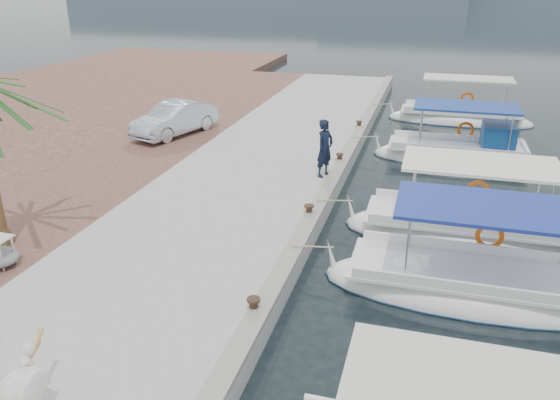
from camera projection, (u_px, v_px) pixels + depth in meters
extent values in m
plane|color=black|center=(309.00, 257.00, 14.31)|extent=(400.00, 400.00, 0.00)
cube|color=#A3A39D|center=(258.00, 175.00, 19.42)|extent=(6.00, 40.00, 0.50)
cube|color=gray|center=(336.00, 174.00, 18.60)|extent=(0.44, 40.00, 0.12)
cube|color=brown|center=(133.00, 163.00, 20.67)|extent=(4.00, 40.00, 0.50)
ellipsoid|color=white|center=(473.00, 292.00, 12.63)|extent=(6.96, 2.39, 1.30)
ellipsoid|color=navy|center=(473.00, 293.00, 12.64)|extent=(7.00, 2.44, 0.22)
cube|color=white|center=(476.00, 273.00, 12.44)|extent=(5.71, 2.06, 0.08)
cube|color=navy|center=(495.00, 208.00, 11.77)|extent=(4.18, 2.20, 0.08)
cylinder|color=silver|center=(407.00, 251.00, 11.73)|extent=(0.05, 0.05, 1.60)
torus|color=#E35A0B|center=(490.00, 236.00, 13.20)|extent=(0.68, 0.12, 0.68)
ellipsoid|color=white|center=(464.00, 236.00, 15.38)|extent=(6.74, 2.35, 1.30)
ellipsoid|color=navy|center=(464.00, 236.00, 15.39)|extent=(6.77, 2.40, 0.22)
cube|color=white|center=(467.00, 219.00, 15.19)|extent=(5.52, 2.02, 0.08)
cube|color=white|center=(481.00, 164.00, 14.52)|extent=(4.04, 2.16, 0.08)
cylinder|color=silver|center=(412.00, 199.00, 14.48)|extent=(0.05, 0.05, 1.60)
torus|color=#E35A0B|center=(478.00, 191.00, 15.93)|extent=(0.68, 0.12, 0.68)
ellipsoid|color=white|center=(455.00, 159.00, 21.73)|extent=(6.45, 2.25, 1.30)
ellipsoid|color=navy|center=(455.00, 160.00, 21.74)|extent=(6.49, 2.29, 0.22)
cube|color=white|center=(457.00, 147.00, 21.54)|extent=(5.29, 1.93, 0.08)
cube|color=#1D3B94|center=(467.00, 106.00, 20.87)|extent=(3.87, 2.07, 0.08)
cylinder|color=silver|center=(420.00, 130.00, 20.85)|extent=(0.05, 0.05, 1.60)
torus|color=#E35A0B|center=(465.00, 130.00, 22.24)|extent=(0.68, 0.12, 0.68)
cube|color=navy|center=(498.00, 137.00, 20.96)|extent=(1.20, 1.57, 1.00)
ellipsoid|color=white|center=(459.00, 121.00, 27.34)|extent=(6.99, 2.06, 1.30)
ellipsoid|color=navy|center=(459.00, 122.00, 27.35)|extent=(7.03, 2.10, 0.22)
cube|color=white|center=(460.00, 112.00, 27.15)|extent=(5.74, 1.77, 0.08)
cube|color=silver|center=(468.00, 79.00, 26.48)|extent=(4.20, 1.90, 0.08)
cylinder|color=silver|center=(429.00, 97.00, 26.55)|extent=(0.05, 0.05, 1.60)
torus|color=#E35A0B|center=(467.00, 99.00, 27.77)|extent=(0.68, 0.12, 0.68)
cylinder|color=black|center=(254.00, 306.00, 11.04)|extent=(0.18, 0.18, 0.30)
cylinder|color=black|center=(253.00, 300.00, 10.98)|extent=(0.28, 0.28, 0.05)
cylinder|color=black|center=(309.00, 211.00, 15.49)|extent=(0.18, 0.18, 0.30)
cylinder|color=black|center=(309.00, 206.00, 15.43)|extent=(0.28, 0.28, 0.05)
cylinder|color=black|center=(340.00, 158.00, 19.93)|extent=(0.18, 0.18, 0.30)
cylinder|color=black|center=(340.00, 154.00, 19.88)|extent=(0.28, 0.28, 0.05)
cylinder|color=black|center=(359.00, 125.00, 24.38)|extent=(0.18, 0.18, 0.30)
cylinder|color=black|center=(359.00, 121.00, 24.32)|extent=(0.28, 0.28, 0.05)
ellipsoid|color=white|center=(24.00, 387.00, 8.36)|extent=(0.66, 0.84, 0.58)
cylinder|color=white|center=(28.00, 363.00, 8.52)|extent=(0.20, 0.29, 0.31)
sphere|color=white|center=(28.00, 350.00, 8.53)|extent=(0.19, 0.19, 0.19)
cone|color=#EAA566|center=(36.00, 343.00, 8.83)|extent=(0.27, 0.57, 0.23)
imported|color=black|center=(325.00, 148.00, 18.26)|extent=(0.74, 0.85, 1.96)
cone|color=brown|center=(2.00, 235.00, 13.98)|extent=(0.64, 0.64, 0.36)
imported|color=silver|center=(175.00, 119.00, 23.21)|extent=(2.63, 4.39, 1.37)
cylinder|color=silver|center=(1.00, 258.00, 12.51)|extent=(0.06, 0.06, 0.70)
cylinder|color=silver|center=(13.00, 250.00, 12.87)|extent=(0.06, 0.06, 0.70)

